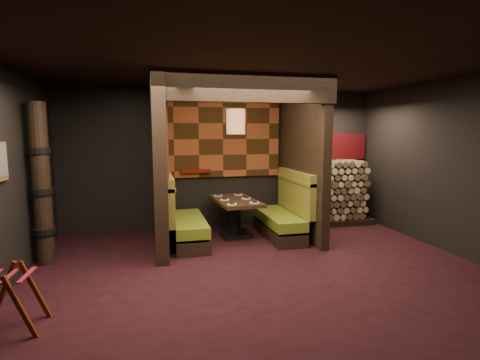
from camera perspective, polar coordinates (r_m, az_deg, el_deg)
name	(u,v)px	position (r m, az deg, el deg)	size (l,w,h in m)	color
floor	(262,273)	(5.46, 3.31, -13.91)	(6.50, 5.50, 0.02)	black
ceiling	(263,64)	(5.17, 3.55, 17.26)	(6.50, 5.50, 0.02)	black
wall_back	(223,158)	(7.79, -2.53, 3.35)	(6.50, 0.02, 2.85)	black
wall_front	(386,216)	(2.64, 21.30, -5.14)	(6.50, 0.02, 2.85)	black
wall_right	(461,167)	(6.82, 30.62, 1.75)	(0.02, 5.50, 2.85)	black
partition_left	(158,164)	(6.54, -12.32, 2.42)	(0.20, 2.20, 2.85)	black
partition_right	(302,161)	(7.16, 9.42, 2.90)	(0.15, 2.10, 2.85)	black
header_beam	(248,88)	(5.79, 1.19, 13.90)	(2.85, 0.18, 0.44)	black
tapa_back_panel	(223,139)	(7.72, -2.66, 6.25)	(2.40, 0.06, 1.55)	brown
tapa_side_panel	(165,139)	(6.70, -11.43, 6.19)	(0.04, 1.85, 1.45)	brown
lacquer_shelf	(195,171)	(7.61, -6.80, 1.36)	(0.60, 0.12, 0.07)	#5F1606
booth_bench_left	(183,221)	(6.72, -8.75, -6.22)	(0.68, 1.60, 1.14)	black
booth_bench_right	(284,216)	(7.13, 6.66, -5.41)	(0.68, 1.60, 1.14)	black
dining_table	(235,211)	(7.08, -0.72, -4.81)	(0.84, 1.40, 0.71)	black
place_settings	(235,199)	(7.03, -0.72, -2.86)	(0.68, 1.13, 0.03)	white
pendant_lamp	(236,122)	(6.87, -0.64, 8.88)	(0.34, 0.34, 0.92)	#9A6138
framed_picture	(0,162)	(5.27, -32.70, 2.37)	(0.05, 0.36, 0.46)	brown
luggage_rack	(11,297)	(4.52, -31.52, -14.92)	(0.66, 0.48, 0.68)	#4C1A0A
totem_column	(42,186)	(6.22, -27.99, -0.75)	(0.31, 0.31, 2.40)	black
firewood_stack	(332,192)	(8.25, 13.86, -1.83)	(1.73, 0.70, 1.36)	black
mosaic_header	(326,147)	(8.44, 13.03, 4.96)	(1.83, 0.10, 0.56)	maroon
bay_front_post	(301,160)	(7.43, 9.28, 3.07)	(0.08, 0.08, 2.85)	black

